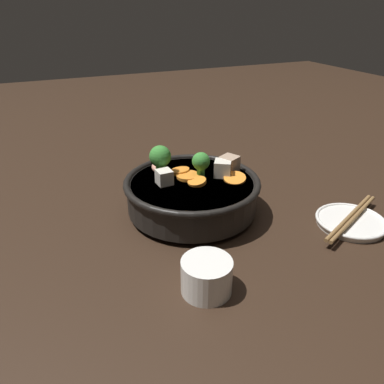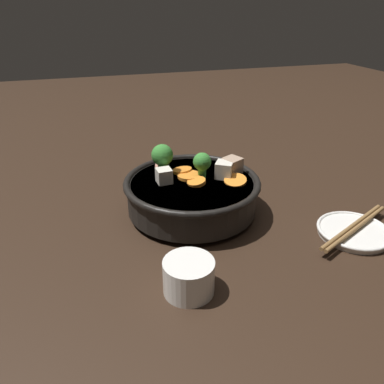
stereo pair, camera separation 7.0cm
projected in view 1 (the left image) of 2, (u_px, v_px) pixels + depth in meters
The scene contains 5 objects.
ground_plane at pixel (192, 212), 0.72m from camera, with size 3.00×3.00×0.00m, color black.
stirfry_bowl at pixel (192, 191), 0.70m from camera, with size 0.25×0.25×0.12m.
side_saucer at pixel (351, 222), 0.67m from camera, with size 0.12×0.12×0.01m.
tea_cup at pixel (207, 276), 0.51m from camera, with size 0.07×0.07×0.05m.
chopsticks_pair at pixel (352, 217), 0.67m from camera, with size 0.19×0.10×0.01m.
Camera 1 is at (0.25, 0.57, 0.36)m, focal length 35.00 mm.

